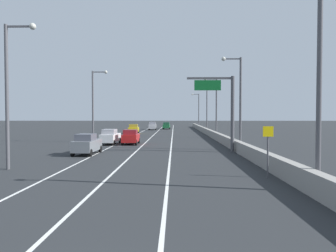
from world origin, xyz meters
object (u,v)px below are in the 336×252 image
(overhead_sign_gantry, at_px, (225,104))
(car_yellow_1, at_px, (134,129))
(speed_advisory_sign, at_px, (268,148))
(lamp_post_right_third, at_px, (215,103))
(lamp_post_right_second, at_px, (238,96))
(car_green_2, at_px, (166,126))
(lamp_post_right_near, at_px, (314,73))
(car_silver_5, at_px, (153,126))
(lamp_post_right_fourth, at_px, (206,107))
(car_white_3, at_px, (110,137))
(lamp_post_left_near, at_px, (11,86))
(car_gray_0, at_px, (87,144))
(lamp_post_left_mid, at_px, (95,101))
(car_red_4, at_px, (131,137))
(lamp_post_right_fifth, at_px, (198,108))

(overhead_sign_gantry, distance_m, car_yellow_1, 35.68)
(speed_advisory_sign, height_order, lamp_post_right_third, lamp_post_right_third)
(lamp_post_right_second, bearing_deg, car_yellow_1, 115.75)
(lamp_post_right_third, distance_m, car_green_2, 35.04)
(lamp_post_right_near, bearing_deg, car_silver_5, 100.42)
(car_green_2, bearing_deg, lamp_post_right_fourth, -59.39)
(speed_advisory_sign, relative_size, car_white_3, 0.62)
(lamp_post_right_second, bearing_deg, speed_advisory_sign, -94.67)
(lamp_post_right_near, bearing_deg, lamp_post_left_near, 161.04)
(lamp_post_left_near, xyz_separation_m, car_white_3, (2.84, 18.94, -4.66))
(lamp_post_right_near, distance_m, car_gray_0, 21.03)
(overhead_sign_gantry, height_order, lamp_post_left_mid, lamp_post_left_mid)
(lamp_post_right_near, bearing_deg, car_green_2, 97.01)
(lamp_post_right_second, distance_m, lamp_post_right_third, 18.37)
(lamp_post_right_second, bearing_deg, car_red_4, 152.11)
(speed_advisory_sign, bearing_deg, car_yellow_1, 106.62)
(lamp_post_right_near, xyz_separation_m, car_yellow_1, (-14.77, 49.28, -4.68))
(lamp_post_right_near, bearing_deg, lamp_post_left_mid, 121.76)
(lamp_post_left_mid, height_order, car_silver_5, lamp_post_left_mid)
(lamp_post_right_second, distance_m, lamp_post_right_fourth, 36.74)
(overhead_sign_gantry, distance_m, lamp_post_left_near, 19.03)
(lamp_post_right_near, relative_size, lamp_post_right_fifth, 1.00)
(speed_advisory_sign, bearing_deg, overhead_sign_gantry, 91.96)
(lamp_post_right_fifth, bearing_deg, lamp_post_left_near, -104.51)
(lamp_post_left_near, height_order, lamp_post_left_mid, same)
(lamp_post_left_near, bearing_deg, car_gray_0, 71.47)
(lamp_post_right_second, relative_size, car_gray_0, 2.27)
(car_gray_0, xyz_separation_m, car_white_3, (0.05, 10.63, -0.01))
(lamp_post_right_near, xyz_separation_m, car_white_3, (-14.63, 24.94, -4.66))
(car_white_3, bearing_deg, speed_advisory_sign, -57.81)
(lamp_post_right_third, xyz_separation_m, car_silver_5, (-12.10, 28.84, -4.62))
(overhead_sign_gantry, distance_m, lamp_post_right_second, 2.75)
(speed_advisory_sign, height_order, lamp_post_left_near, lamp_post_left_near)
(lamp_post_right_third, bearing_deg, car_green_2, 104.49)
(speed_advisory_sign, relative_size, lamp_post_left_near, 0.31)
(lamp_post_right_fourth, xyz_separation_m, lamp_post_left_near, (-17.84, -49.12, 0.00))
(lamp_post_right_near, relative_size, car_red_4, 2.43)
(lamp_post_right_third, bearing_deg, lamp_post_left_mid, -153.44)
(speed_advisory_sign, height_order, lamp_post_left_mid, lamp_post_left_mid)
(lamp_post_left_mid, distance_m, car_yellow_1, 21.89)
(overhead_sign_gantry, relative_size, lamp_post_left_near, 0.77)
(lamp_post_right_near, bearing_deg, lamp_post_right_fifth, 90.00)
(car_red_4, bearing_deg, lamp_post_right_fifth, 76.13)
(lamp_post_right_third, bearing_deg, lamp_post_left_near, -119.66)
(lamp_post_right_second, height_order, car_green_2, lamp_post_right_second)
(lamp_post_left_near, bearing_deg, lamp_post_right_fifth, 75.49)
(lamp_post_right_fifth, distance_m, lamp_post_left_mid, 48.64)
(car_gray_0, bearing_deg, overhead_sign_gantry, 8.88)
(lamp_post_left_mid, height_order, car_green_2, lamp_post_left_mid)
(lamp_post_right_third, relative_size, car_green_2, 2.18)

